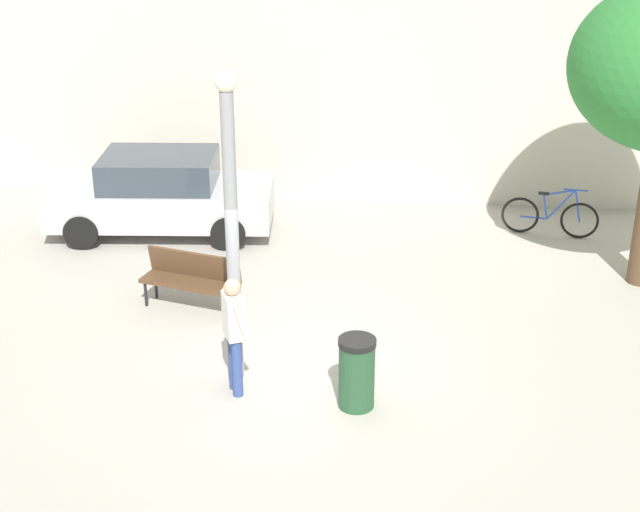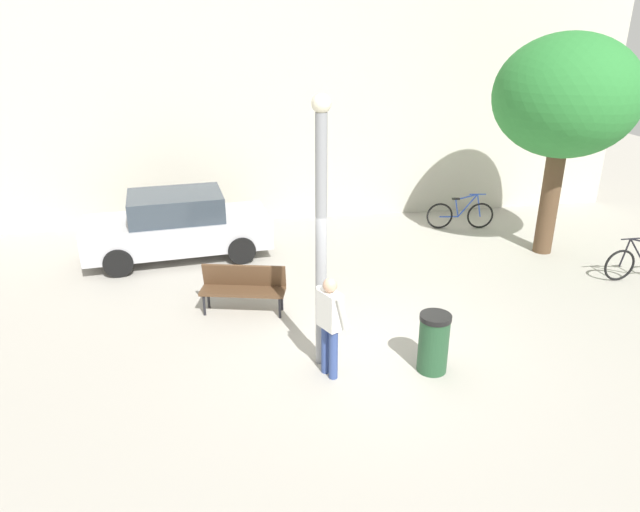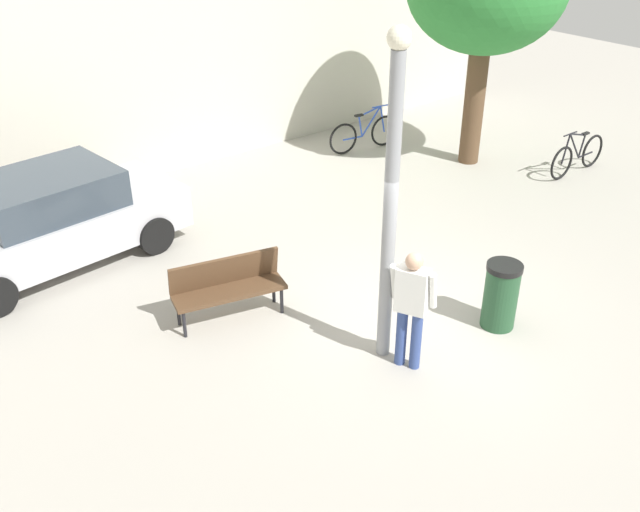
{
  "view_description": "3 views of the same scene",
  "coord_description": "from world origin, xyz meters",
  "px_view_note": "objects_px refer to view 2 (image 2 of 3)",
  "views": [
    {
      "loc": [
        1.66,
        -11.09,
        6.66
      ],
      "look_at": [
        0.06,
        1.58,
        1.09
      ],
      "focal_mm": 51.7,
      "sensor_mm": 36.0,
      "label": 1
    },
    {
      "loc": [
        -2.24,
        -8.12,
        5.15
      ],
      "look_at": [
        -0.76,
        0.46,
        1.59
      ],
      "focal_mm": 31.96,
      "sensor_mm": 36.0,
      "label": 2
    },
    {
      "loc": [
        -6.28,
        -5.72,
        5.81
      ],
      "look_at": [
        -1.24,
        0.65,
        1.22
      ],
      "focal_mm": 39.81,
      "sensor_mm": 36.0,
      "label": 3
    }
  ],
  "objects_px": {
    "person_by_lamppost": "(330,321)",
    "lamppost": "(321,228)",
    "plaza_tree": "(566,98)",
    "trash_bin": "(434,343)",
    "park_bench": "(243,285)",
    "bicycle_blue": "(460,215)",
    "parked_car_silver": "(178,226)"
  },
  "relations": [
    {
      "from": "person_by_lamppost",
      "to": "lamppost",
      "type": "bearing_deg",
      "value": 99.68
    },
    {
      "from": "plaza_tree",
      "to": "trash_bin",
      "type": "xyz_separation_m",
      "value": [
        -4.43,
        -4.43,
        -3.13
      ]
    },
    {
      "from": "park_bench",
      "to": "bicycle_blue",
      "type": "height_order",
      "value": "bicycle_blue"
    },
    {
      "from": "park_bench",
      "to": "plaza_tree",
      "type": "height_order",
      "value": "plaza_tree"
    },
    {
      "from": "bicycle_blue",
      "to": "trash_bin",
      "type": "xyz_separation_m",
      "value": [
        -3.11,
        -6.37,
        0.12
      ]
    },
    {
      "from": "park_bench",
      "to": "bicycle_blue",
      "type": "bearing_deg",
      "value": 32.59
    },
    {
      "from": "person_by_lamppost",
      "to": "bicycle_blue",
      "type": "distance_m",
      "value": 7.85
    },
    {
      "from": "lamppost",
      "to": "parked_car_silver",
      "type": "relative_size",
      "value": 0.98
    },
    {
      "from": "plaza_tree",
      "to": "parked_car_silver",
      "type": "bearing_deg",
      "value": 172.32
    },
    {
      "from": "park_bench",
      "to": "lamppost",
      "type": "bearing_deg",
      "value": -60.29
    },
    {
      "from": "plaza_tree",
      "to": "lamppost",
      "type": "bearing_deg",
      "value": -147.61
    },
    {
      "from": "bicycle_blue",
      "to": "parked_car_silver",
      "type": "relative_size",
      "value": 0.41
    },
    {
      "from": "lamppost",
      "to": "parked_car_silver",
      "type": "bearing_deg",
      "value": 116.48
    },
    {
      "from": "bicycle_blue",
      "to": "park_bench",
      "type": "bearing_deg",
      "value": -147.41
    },
    {
      "from": "person_by_lamppost",
      "to": "plaza_tree",
      "type": "height_order",
      "value": "plaza_tree"
    },
    {
      "from": "bicycle_blue",
      "to": "parked_car_silver",
      "type": "height_order",
      "value": "parked_car_silver"
    },
    {
      "from": "person_by_lamppost",
      "to": "trash_bin",
      "type": "bearing_deg",
      "value": -5.14
    },
    {
      "from": "parked_car_silver",
      "to": "plaza_tree",
      "type": "bearing_deg",
      "value": -7.68
    },
    {
      "from": "person_by_lamppost",
      "to": "trash_bin",
      "type": "height_order",
      "value": "person_by_lamppost"
    },
    {
      "from": "bicycle_blue",
      "to": "trash_bin",
      "type": "bearing_deg",
      "value": -116.05
    },
    {
      "from": "person_by_lamppost",
      "to": "parked_car_silver",
      "type": "distance_m",
      "value": 6.04
    },
    {
      "from": "bicycle_blue",
      "to": "trash_bin",
      "type": "relative_size",
      "value": 1.82
    },
    {
      "from": "lamppost",
      "to": "trash_bin",
      "type": "xyz_separation_m",
      "value": [
        1.7,
        -0.54,
        -1.83
      ]
    },
    {
      "from": "person_by_lamppost",
      "to": "bicycle_blue",
      "type": "bearing_deg",
      "value": 52.65
    },
    {
      "from": "park_bench",
      "to": "parked_car_silver",
      "type": "height_order",
      "value": "parked_car_silver"
    },
    {
      "from": "plaza_tree",
      "to": "bicycle_blue",
      "type": "relative_size",
      "value": 2.79
    },
    {
      "from": "lamppost",
      "to": "park_bench",
      "type": "relative_size",
      "value": 2.57
    },
    {
      "from": "lamppost",
      "to": "parked_car_silver",
      "type": "distance_m",
      "value": 5.86
    },
    {
      "from": "park_bench",
      "to": "parked_car_silver",
      "type": "distance_m",
      "value": 3.35
    },
    {
      "from": "plaza_tree",
      "to": "person_by_lamppost",
      "type": "bearing_deg",
      "value": -144.78
    },
    {
      "from": "lamppost",
      "to": "park_bench",
      "type": "xyz_separation_m",
      "value": [
        -1.15,
        2.02,
        -1.78
      ]
    },
    {
      "from": "lamppost",
      "to": "park_bench",
      "type": "distance_m",
      "value": 2.92
    }
  ]
}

